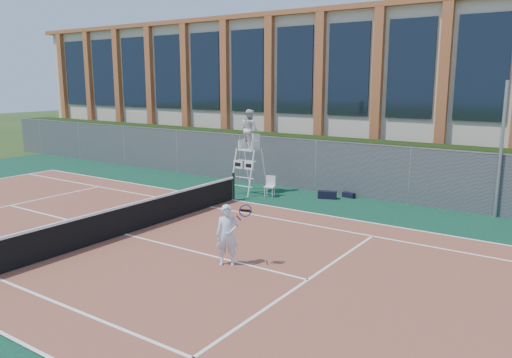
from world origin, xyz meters
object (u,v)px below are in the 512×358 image
Objects in this scene: plastic_chair at (270,184)px; tennis_player at (227,235)px; umpire_chair at (250,131)px; steel_pole at (501,150)px.

plastic_chair is 7.97m from tennis_player.
plastic_chair is (1.09, -0.09, -2.11)m from umpire_chair.
tennis_player is at bearing -65.21° from plastic_chair.
plastic_chair is at bearing 114.79° from tennis_player.
tennis_player is (3.34, -7.23, 0.33)m from plastic_chair.
plastic_chair is 0.52× the size of tennis_player.
steel_pole is 1.32× the size of umpire_chair.
steel_pole reaches higher than plastic_chair.
umpire_chair is 8.74m from tennis_player.
umpire_chair is 2.22× the size of tennis_player.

